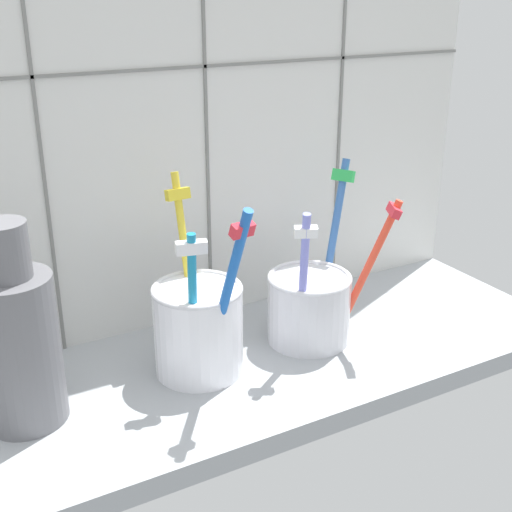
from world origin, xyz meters
The scene contains 5 objects.
counter_slab centered at (0.00, 0.00, 1.00)cm, with size 64.00×22.00×2.00cm, color #9EA3A8.
tile_wall_back centered at (0.00, 12.00, 22.50)cm, with size 64.00×2.20×45.00cm.
toothbrush_cup_left centered at (-5.99, 0.83, 6.67)cm, with size 8.23×13.25×17.77cm.
toothbrush_cup_right centered at (6.14, 0.87, 5.96)cm, with size 11.52×10.38×17.05cm.
ceramic_vase centered at (-21.54, 0.95, 9.24)cm, with size 6.62×6.62×17.11cm.
Camera 1 is at (-27.82, -49.18, 35.49)cm, focal length 47.50 mm.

